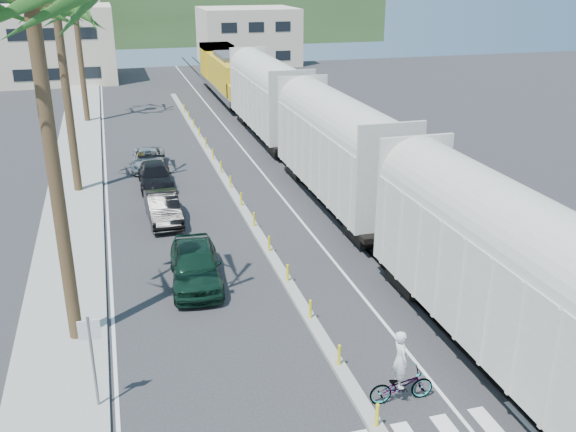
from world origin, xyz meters
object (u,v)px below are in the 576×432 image
object	(u,v)px
car_lead	(195,264)
car_second	(163,208)
cyclist	(401,379)
street_sign	(92,350)

from	to	relation	value
car_lead	car_second	bearing A→B (deg)	99.09
car_second	cyclist	size ratio (longest dim) A/B	1.87
street_sign	car_second	xyz separation A→B (m)	(3.20, 14.22, -1.26)
car_second	street_sign	bearing A→B (deg)	-104.57
street_sign	car_second	bearing A→B (deg)	77.33
street_sign	cyclist	distance (m)	8.78
cyclist	street_sign	bearing A→B (deg)	78.64
car_lead	car_second	xyz separation A→B (m)	(-0.60, 7.15, -0.12)
street_sign	car_second	distance (m)	14.63
car_lead	street_sign	bearing A→B (deg)	-113.95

